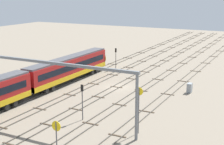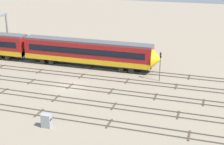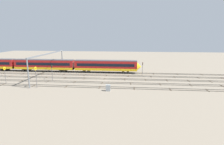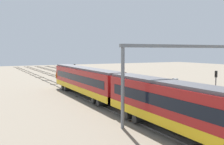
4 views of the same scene
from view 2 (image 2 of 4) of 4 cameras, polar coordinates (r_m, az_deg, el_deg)
The scene contains 8 objects.
ground_plane at distance 53.57m, azimuth -7.12°, elevation -2.34°, with size 199.75×199.75×0.00m, color gray.
track_near_foreground at distance 45.59m, azimuth -12.22°, elevation -6.64°, with size 183.75×2.40×0.16m.
track_second_near at distance 49.48m, azimuth -9.46°, elevation -4.28°, with size 183.75×2.40×0.16m.
track_middle at distance 53.55m, azimuth -7.12°, elevation -2.27°, with size 183.75×2.40×0.16m.
track_second_far at distance 57.74m, azimuth -5.13°, elevation -0.53°, with size 183.75×2.40×0.16m.
track_with_train at distance 62.04m, azimuth -3.40°, elevation 0.96°, with size 183.75×2.40×0.16m.
signal_light_trackside_approach at distance 54.97m, azimuth 8.14°, elevation 1.67°, with size 0.31×0.32×4.82m.
relay_cabinet at distance 41.66m, azimuth -10.97°, elevation -8.00°, with size 1.20×0.75×1.69m.
Camera 2 is at (21.12, -45.02, 19.93)m, focal length 54.26 mm.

